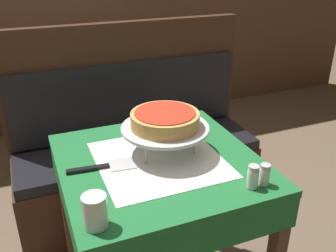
{
  "coord_description": "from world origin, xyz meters",
  "views": [
    {
      "loc": [
        -0.43,
        -1.14,
        1.48
      ],
      "look_at": [
        0.04,
        0.01,
        0.89
      ],
      "focal_mm": 40.0,
      "sensor_mm": 36.0,
      "label": 1
    }
  ],
  "objects_px": {
    "booth_bench": "(137,162)",
    "deep_dish_pizza": "(165,119)",
    "pepper_shaker": "(264,175)",
    "dining_table_front": "(159,182)",
    "condiment_caddy": "(102,53)",
    "pizza_pan_stand": "(165,129)",
    "salt_shaker": "(253,177)",
    "water_glass_near": "(95,211)",
    "pizza_server": "(104,167)",
    "dining_table_rear": "(91,69)"
  },
  "relations": [
    {
      "from": "pizza_server",
      "to": "salt_shaker",
      "type": "distance_m",
      "value": 0.53
    },
    {
      "from": "pepper_shaker",
      "to": "dining_table_rear",
      "type": "bearing_deg",
      "value": 96.6
    },
    {
      "from": "dining_table_front",
      "to": "water_glass_near",
      "type": "distance_m",
      "value": 0.44
    },
    {
      "from": "dining_table_front",
      "to": "pizza_server",
      "type": "bearing_deg",
      "value": 175.05
    },
    {
      "from": "booth_bench",
      "to": "pizza_pan_stand",
      "type": "relative_size",
      "value": 4.11
    },
    {
      "from": "dining_table_rear",
      "to": "pepper_shaker",
      "type": "relative_size",
      "value": 10.69
    },
    {
      "from": "booth_bench",
      "to": "condiment_caddy",
      "type": "height_order",
      "value": "booth_bench"
    },
    {
      "from": "water_glass_near",
      "to": "salt_shaker",
      "type": "bearing_deg",
      "value": -0.59
    },
    {
      "from": "pepper_shaker",
      "to": "pizza_server",
      "type": "bearing_deg",
      "value": 147.22
    },
    {
      "from": "booth_bench",
      "to": "salt_shaker",
      "type": "xyz_separation_m",
      "value": [
        0.1,
        -0.98,
        0.47
      ]
    },
    {
      "from": "dining_table_front",
      "to": "salt_shaker",
      "type": "bearing_deg",
      "value": -52.39
    },
    {
      "from": "pizza_pan_stand",
      "to": "water_glass_near",
      "type": "xyz_separation_m",
      "value": [
        -0.34,
        -0.33,
        -0.05
      ]
    },
    {
      "from": "pizza_server",
      "to": "salt_shaker",
      "type": "height_order",
      "value": "salt_shaker"
    },
    {
      "from": "booth_bench",
      "to": "pizza_server",
      "type": "distance_m",
      "value": 0.87
    },
    {
      "from": "pepper_shaker",
      "to": "deep_dish_pizza",
      "type": "bearing_deg",
      "value": 124.19
    },
    {
      "from": "salt_shaker",
      "to": "condiment_caddy",
      "type": "height_order",
      "value": "condiment_caddy"
    },
    {
      "from": "dining_table_front",
      "to": "pizza_pan_stand",
      "type": "distance_m",
      "value": 0.21
    },
    {
      "from": "water_glass_near",
      "to": "dining_table_rear",
      "type": "bearing_deg",
      "value": 79.24
    },
    {
      "from": "pizza_pan_stand",
      "to": "pepper_shaker",
      "type": "xyz_separation_m",
      "value": [
        0.22,
        -0.33,
        -0.06
      ]
    },
    {
      "from": "pepper_shaker",
      "to": "dining_table_front",
      "type": "bearing_deg",
      "value": 132.92
    },
    {
      "from": "deep_dish_pizza",
      "to": "pizza_server",
      "type": "height_order",
      "value": "deep_dish_pizza"
    },
    {
      "from": "water_glass_near",
      "to": "salt_shaker",
      "type": "height_order",
      "value": "water_glass_near"
    },
    {
      "from": "booth_bench",
      "to": "salt_shaker",
      "type": "relative_size",
      "value": 16.82
    },
    {
      "from": "water_glass_near",
      "to": "condiment_caddy",
      "type": "xyz_separation_m",
      "value": [
        0.43,
        1.76,
        -0.0
      ]
    },
    {
      "from": "deep_dish_pizza",
      "to": "salt_shaker",
      "type": "distance_m",
      "value": 0.39
    },
    {
      "from": "salt_shaker",
      "to": "condiment_caddy",
      "type": "bearing_deg",
      "value": 93.05
    },
    {
      "from": "deep_dish_pizza",
      "to": "pizza_server",
      "type": "relative_size",
      "value": 1.03
    },
    {
      "from": "dining_table_rear",
      "to": "pizza_pan_stand",
      "type": "xyz_separation_m",
      "value": [
        -0.01,
        -1.52,
        0.19
      ]
    },
    {
      "from": "deep_dish_pizza",
      "to": "salt_shaker",
      "type": "xyz_separation_m",
      "value": [
        0.18,
        -0.33,
        -0.1
      ]
    },
    {
      "from": "water_glass_near",
      "to": "condiment_caddy",
      "type": "distance_m",
      "value": 1.81
    },
    {
      "from": "pizza_pan_stand",
      "to": "salt_shaker",
      "type": "xyz_separation_m",
      "value": [
        0.18,
        -0.33,
        -0.06
      ]
    },
    {
      "from": "booth_bench",
      "to": "pizza_pan_stand",
      "type": "xyz_separation_m",
      "value": [
        -0.08,
        -0.65,
        0.53
      ]
    },
    {
      "from": "salt_shaker",
      "to": "booth_bench",
      "type": "bearing_deg",
      "value": 95.74
    },
    {
      "from": "booth_bench",
      "to": "deep_dish_pizza",
      "type": "height_order",
      "value": "booth_bench"
    },
    {
      "from": "pizza_server",
      "to": "pepper_shaker",
      "type": "bearing_deg",
      "value": -32.78
    },
    {
      "from": "water_glass_near",
      "to": "pepper_shaker",
      "type": "height_order",
      "value": "water_glass_near"
    },
    {
      "from": "pepper_shaker",
      "to": "condiment_caddy",
      "type": "distance_m",
      "value": 1.77
    },
    {
      "from": "pizza_pan_stand",
      "to": "salt_shaker",
      "type": "height_order",
      "value": "pizza_pan_stand"
    },
    {
      "from": "booth_bench",
      "to": "deep_dish_pizza",
      "type": "xyz_separation_m",
      "value": [
        -0.08,
        -0.65,
        0.57
      ]
    },
    {
      "from": "booth_bench",
      "to": "deep_dish_pizza",
      "type": "bearing_deg",
      "value": -96.97
    },
    {
      "from": "dining_table_front",
      "to": "dining_table_rear",
      "type": "bearing_deg",
      "value": 88.09
    },
    {
      "from": "dining_table_front",
      "to": "condiment_caddy",
      "type": "distance_m",
      "value": 1.49
    },
    {
      "from": "dining_table_front",
      "to": "condiment_caddy",
      "type": "bearing_deg",
      "value": 85.07
    },
    {
      "from": "dining_table_rear",
      "to": "pepper_shaker",
      "type": "bearing_deg",
      "value": -83.4
    },
    {
      "from": "pizza_pan_stand",
      "to": "water_glass_near",
      "type": "distance_m",
      "value": 0.47
    },
    {
      "from": "dining_table_front",
      "to": "salt_shaker",
      "type": "relative_size",
      "value": 9.33
    },
    {
      "from": "pizza_server",
      "to": "dining_table_front",
      "type": "bearing_deg",
      "value": -4.95
    },
    {
      "from": "deep_dish_pizza",
      "to": "pepper_shaker",
      "type": "xyz_separation_m",
      "value": [
        0.22,
        -0.33,
        -0.1
      ]
    },
    {
      "from": "dining_table_front",
      "to": "pizza_server",
      "type": "relative_size",
      "value": 3.03
    },
    {
      "from": "dining_table_front",
      "to": "booth_bench",
      "type": "distance_m",
      "value": 0.78
    }
  ]
}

